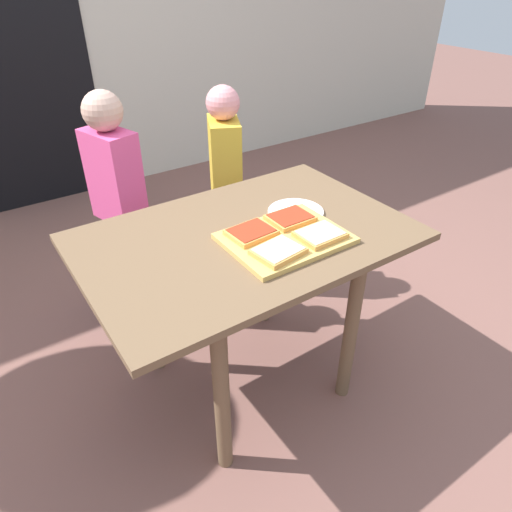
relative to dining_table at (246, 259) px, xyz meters
The scene contains 11 objects.
ground_plane 0.62m from the dining_table, ahead, with size 16.00×16.00×0.00m, color brown.
house_door 2.32m from the dining_table, 96.19° to the left, with size 0.90×0.02×2.00m, color black.
dining_table is the anchor object (origin of this frame).
cutting_board 0.18m from the dining_table, 53.12° to the right, with size 0.40×0.31×0.02m, color tan.
pizza_slice_far_right 0.22m from the dining_table, 12.32° to the right, with size 0.15×0.12×0.02m.
pizza_slice_near_right 0.29m from the dining_table, 45.90° to the right, with size 0.15×0.12×0.02m.
pizza_slice_far_left 0.14m from the dining_table, 97.54° to the right, with size 0.16×0.13×0.02m.
pizza_slice_near_left 0.23m from the dining_table, 91.34° to the right, with size 0.17×0.14×0.02m.
plate_white_right 0.26m from the dining_table, ahead, with size 0.21×0.21×0.01m, color white.
child_left 0.76m from the dining_table, 106.09° to the left, with size 0.20×0.27×1.10m.
child_right 0.75m from the dining_table, 64.67° to the left, with size 0.23×0.28×1.06m.
Camera 1 is at (-0.75, -1.17, 1.55)m, focal length 32.47 mm.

